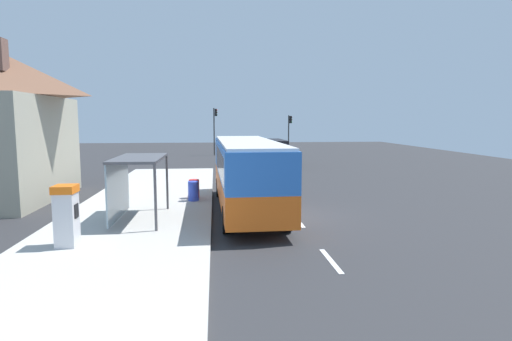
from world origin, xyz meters
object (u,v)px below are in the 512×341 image
Objects in this scene: ticket_machine at (66,215)px; sedan_far at (265,150)px; traffic_light_near_side at (290,129)px; bus_shelter at (132,172)px; bus at (247,171)px; recycling_bin_blue at (193,191)px; sedan_near at (256,145)px; white_van at (273,150)px; recycling_bin_red at (194,189)px; traffic_light_far_side at (215,124)px.

sedan_far is at bearing 72.92° from ticket_machine.
traffic_light_near_side reaches higher than bus_shelter.
bus is 11.65× the size of recycling_bin_blue.
traffic_light_near_side is at bearing -64.47° from sedan_near.
traffic_light_near_side reaches higher than white_van.
bus is 3.75m from recycling_bin_red.
sedan_far is (0.00, -9.47, 0.00)m from sedan_near.
traffic_light_far_side is 1.36× the size of bus_shelter.
white_van reaches higher than recycling_bin_blue.
sedan_near is 34.86m from recycling_bin_red.
recycling_bin_blue is at bearing -109.46° from white_van.
recycling_bin_red is at bearing -104.71° from sedan_far.
traffic_light_near_side reaches higher than recycling_bin_blue.
sedan_far is 1.12× the size of bus_shelter.
bus_shelter is (-2.21, -3.78, 1.44)m from recycling_bin_blue.
bus reaches higher than bus_shelter.
recycling_bin_blue is 29.21m from traffic_light_far_side.
bus_shelter reaches higher than white_van.
ticket_machine reaches higher than recycling_bin_blue.
sedan_far is 30.56m from bus_shelter.
sedan_near is at bearing 90.01° from sedan_far.
sedan_far is 2.31× the size of ticket_machine.
sedan_near reaches higher than recycling_bin_red.
recycling_bin_blue is at bearing 63.95° from ticket_machine.
bus is 2.11× the size of white_van.
white_van is at bearing 78.91° from bus.
ticket_machine is 2.04× the size of recycling_bin_red.
sedan_near is at bearing 47.52° from traffic_light_far_side.
traffic_light_far_side reaches higher than bus.
sedan_near is 35.55m from recycling_bin_blue.
recycling_bin_blue is (-6.50, -25.47, -0.14)m from sedan_far.
recycling_bin_red is (-2.49, 2.54, -1.19)m from bus.
sedan_far is at bearing -33.40° from traffic_light_far_side.
bus is at bearing -45.56° from recycling_bin_red.
bus is at bearing 22.49° from bus_shelter.
bus is at bearing -103.49° from traffic_light_near_side.
bus_shelter is at bearing -157.51° from bus.
bus_shelter is at bearing 68.91° from ticket_machine.
traffic_light_far_side is (1.09, 28.34, 2.94)m from recycling_bin_red.
recycling_bin_red is 5.20m from bus_shelter.
ticket_machine is 8.16m from recycling_bin_blue.
traffic_light_near_side is (3.20, 2.77, 2.31)m from sedan_far.
sedan_near is 0.81× the size of traffic_light_far_side.
bus is at bearing -96.23° from sedan_near.
recycling_bin_red is (-6.50, -34.25, -0.14)m from sedan_near.
ticket_machine is (-9.97, -25.43, -0.17)m from white_van.
sedan_near is 1.11× the size of bus_shelter.
ticket_machine is at bearing -111.42° from white_van.
ticket_machine is 0.42× the size of traffic_light_near_side.
bus is 2.77× the size of bus_shelter.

